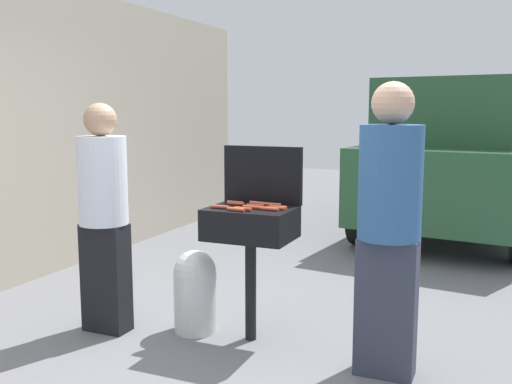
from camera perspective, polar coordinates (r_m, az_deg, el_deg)
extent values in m
plane|color=slate|center=(4.16, -2.05, -15.10)|extent=(24.00, 24.00, 0.00)
cube|color=#B2A893|center=(6.16, -20.51, 5.79)|extent=(0.24, 8.00, 2.89)
cylinder|color=black|center=(4.17, -0.53, -9.63)|extent=(0.08, 0.08, 0.74)
cube|color=black|center=(4.05, -0.54, -3.13)|extent=(0.60, 0.44, 0.22)
cube|color=black|center=(4.20, 0.66, 1.70)|extent=(0.60, 0.05, 0.42)
cylinder|color=#C6593D|center=(4.15, 0.20, -1.12)|extent=(0.13, 0.04, 0.03)
cylinder|color=#B74C33|center=(3.99, 2.21, -1.50)|extent=(0.13, 0.04, 0.03)
cylinder|color=#AD4228|center=(3.98, -0.39, -1.52)|extent=(0.13, 0.03, 0.03)
cylinder|color=#B74C33|center=(4.01, -3.61, -1.47)|extent=(0.13, 0.03, 0.03)
cylinder|color=#AD4228|center=(3.95, 1.94, -1.60)|extent=(0.13, 0.03, 0.03)
cylinder|color=#B74C33|center=(4.18, -2.05, -1.06)|extent=(0.13, 0.04, 0.03)
cylinder|color=#C6593D|center=(3.90, -2.03, -1.72)|extent=(0.13, 0.04, 0.03)
cylinder|color=#B74C33|center=(3.92, 1.35, -1.68)|extent=(0.13, 0.03, 0.03)
cylinder|color=#B74C33|center=(4.10, 1.66, -1.24)|extent=(0.13, 0.03, 0.03)
cylinder|color=#AD4228|center=(4.05, -0.03, -1.36)|extent=(0.13, 0.03, 0.03)
cylinder|color=#AD4228|center=(4.14, -1.97, -1.16)|extent=(0.13, 0.03, 0.03)
cylinder|color=#AD4228|center=(3.92, -1.28, -1.67)|extent=(0.13, 0.04, 0.03)
cylinder|color=silver|center=(4.39, -6.03, -10.70)|extent=(0.32, 0.32, 0.46)
sphere|color=silver|center=(4.32, -6.07, -7.81)|extent=(0.31, 0.31, 0.31)
cube|color=black|center=(4.47, -14.62, -8.20)|extent=(0.34, 0.19, 0.81)
cylinder|color=silver|center=(4.32, -14.97, 1.10)|extent=(0.36, 0.36, 0.64)
sphere|color=tan|center=(4.29, -15.18, 6.94)|extent=(0.24, 0.24, 0.24)
cube|color=#333847|center=(3.71, 12.77, -11.08)|extent=(0.36, 0.20, 0.87)
cylinder|color=#2D598C|center=(3.53, 13.16, 0.93)|extent=(0.38, 0.38, 0.69)
sphere|color=tan|center=(3.51, 13.41, 8.57)|extent=(0.25, 0.25, 0.25)
cube|color=#234C2D|center=(8.36, 20.09, 1.65)|extent=(2.44, 4.61, 0.90)
cube|color=#234C2D|center=(8.12, 20.13, 7.49)|extent=(2.08, 2.80, 0.80)
cylinder|color=black|center=(7.18, 10.54, -2.62)|extent=(0.30, 0.66, 0.64)
cylinder|color=black|center=(10.09, 16.54, 0.27)|extent=(0.30, 0.66, 0.64)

